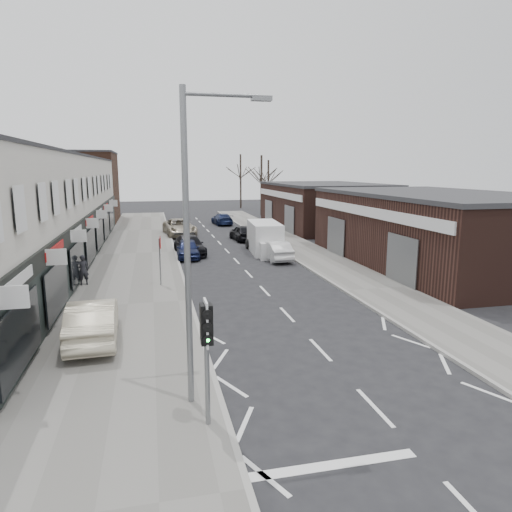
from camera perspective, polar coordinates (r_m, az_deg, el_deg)
ground at (r=14.65m, az=10.90°, el=-14.35°), size 160.00×160.00×0.00m
pavement_left at (r=34.65m, az=-14.74°, el=0.28°), size 5.50×64.00×0.12m
pavement_right at (r=36.42m, az=5.31°, el=1.09°), size 3.50×64.00×0.12m
shop_terrace_left at (r=32.68m, az=-27.11°, el=5.01°), size 8.00×41.00×7.10m
brick_block_far at (r=57.68m, az=-21.07°, el=7.93°), size 8.00×10.00×8.00m
right_unit_near at (r=31.95m, az=21.59°, el=2.99°), size 10.00×18.00×4.50m
right_unit_far at (r=49.64m, az=8.47°, el=6.15°), size 10.00×16.00×4.50m
tree_far_a at (r=62.12m, az=0.67°, el=5.10°), size 3.60×3.60×8.00m
tree_far_b at (r=68.52m, az=1.53°, el=5.63°), size 3.60×3.60×7.50m
tree_far_c at (r=73.69m, az=-1.91°, el=6.00°), size 3.60×3.60×8.50m
traffic_light at (r=10.81m, az=-6.22°, el=-9.65°), size 0.28×0.60×3.10m
street_lamp at (r=11.43m, az=-7.79°, el=2.86°), size 2.23×0.22×8.00m
warning_sign at (r=24.41m, az=-11.89°, el=1.20°), size 0.12×0.80×2.70m
white_van at (r=34.09m, az=1.16°, el=2.20°), size 2.47×6.01×2.28m
sedan_on_pavement at (r=17.41m, az=-19.71°, el=-7.57°), size 1.83×4.69×1.52m
pedestrian at (r=25.82m, az=-20.82°, el=-1.64°), size 0.69×0.56×1.62m
parked_car_left_a at (r=32.50m, az=-8.52°, el=0.90°), size 1.66×3.87×1.30m
parked_car_left_b at (r=33.81m, az=-8.31°, el=1.33°), size 2.30×4.82×1.36m
parked_car_left_c at (r=43.58m, az=-9.54°, el=3.56°), size 3.15×5.90×1.58m
parked_car_right_a at (r=31.42m, az=2.50°, el=0.69°), size 1.51×4.07×1.33m
parked_car_right_b at (r=40.12m, az=-1.70°, el=2.94°), size 1.96×4.18×1.38m
parked_car_right_c at (r=51.73m, az=-4.27°, el=4.63°), size 2.11×4.51×1.27m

